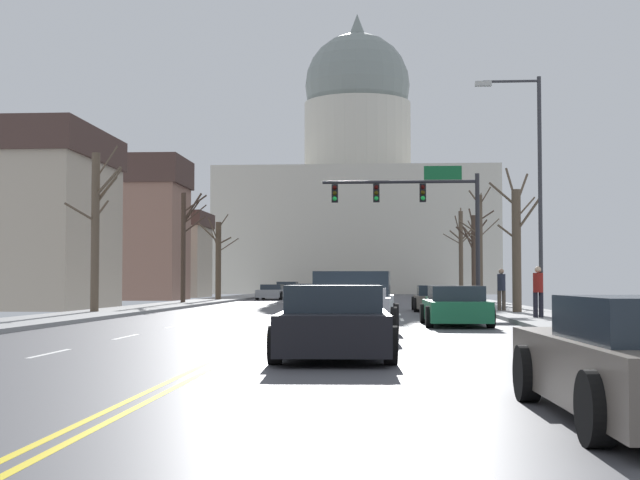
{
  "coord_description": "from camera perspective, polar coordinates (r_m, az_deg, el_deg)",
  "views": [
    {
      "loc": [
        2.78,
        -30.64,
        1.37
      ],
      "look_at": [
        -1.4,
        31.15,
        4.17
      ],
      "focal_mm": 51.16,
      "sensor_mm": 36.0,
      "label": 1
    }
  ],
  "objects": [
    {
      "name": "ground",
      "position": [
        30.8,
        -1.32,
        -5.1
      ],
      "size": [
        20.0,
        180.0,
        0.2
      ],
      "color": "#49494E"
    },
    {
      "name": "signal_gantry",
      "position": [
        46.21,
        6.38,
        2.21
      ],
      "size": [
        7.91,
        0.41,
        7.04
      ],
      "color": "#28282D",
      "rests_on": "ground"
    },
    {
      "name": "street_lamp_right",
      "position": [
        32.05,
        13.1,
        3.98
      ],
      "size": [
        2.25,
        0.24,
        8.26
      ],
      "color": "#333338",
      "rests_on": "ground"
    },
    {
      "name": "capitol_building",
      "position": [
        106.62,
        2.36,
        2.37
      ],
      "size": [
        30.53,
        22.68,
        32.9
      ],
      "color": "beige",
      "rests_on": "ground"
    },
    {
      "name": "sedan_near_00",
      "position": [
        41.98,
        7.24,
        -3.67
      ],
      "size": [
        2.08,
        4.48,
        1.18
      ],
      "color": "#6B6056",
      "rests_on": "ground"
    },
    {
      "name": "sedan_near_01",
      "position": [
        35.88,
        8.07,
        -3.87
      ],
      "size": [
        2.08,
        4.3,
        1.16
      ],
      "color": "#1E7247",
      "rests_on": "ground"
    },
    {
      "name": "sedan_near_02",
      "position": [
        28.47,
        8.47,
        -4.15
      ],
      "size": [
        2.05,
        4.67,
        1.22
      ],
      "color": "#1E7247",
      "rests_on": "ground"
    },
    {
      "name": "pickup_truck_near_03",
      "position": [
        22.24,
        1.96,
        -4.24
      ],
      "size": [
        2.4,
        5.71,
        1.61
      ],
      "color": "silver",
      "rests_on": "ground"
    },
    {
      "name": "sedan_near_04",
      "position": [
        16.32,
        0.9,
        -5.3
      ],
      "size": [
        2.22,
        4.39,
        1.3
      ],
      "color": "black",
      "rests_on": "ground"
    },
    {
      "name": "sedan_oncoming_00",
      "position": [
        54.58,
        -0.83,
        -3.43
      ],
      "size": [
        2.05,
        4.25,
        1.21
      ],
      "color": "silver",
      "rests_on": "ground"
    },
    {
      "name": "sedan_oncoming_01",
      "position": [
        68.34,
        -3.02,
        -3.28
      ],
      "size": [
        2.08,
        4.45,
        1.12
      ],
      "color": "#9EA3A8",
      "rests_on": "ground"
    },
    {
      "name": "sedan_oncoming_02",
      "position": [
        78.11,
        -2.07,
        -3.15
      ],
      "size": [
        2.19,
        4.29,
        1.32
      ],
      "color": "#9EA3A8",
      "rests_on": "ground"
    },
    {
      "name": "flank_building_00",
      "position": [
        68.72,
        -13.23,
        0.73
      ],
      "size": [
        11.76,
        6.46,
        10.39
      ],
      "color": "#8C6656",
      "rests_on": "ground"
    },
    {
      "name": "flank_building_01",
      "position": [
        48.08,
        -18.79,
        1.3
      ],
      "size": [
        9.18,
        9.32,
        8.92
      ],
      "color": "#B2A38E",
      "rests_on": "ground"
    },
    {
      "name": "flank_building_02",
      "position": [
        79.3,
        -10.83,
        -0.89
      ],
      "size": [
        10.66,
        6.89,
        7.21
      ],
      "color": "#B2A38E",
      "rests_on": "ground"
    },
    {
      "name": "bare_tree_00",
      "position": [
        65.29,
        8.8,
        -0.74
      ],
      "size": [
        2.16,
        2.73,
        6.56
      ],
      "color": "brown",
      "rests_on": "ground"
    },
    {
      "name": "bare_tree_01",
      "position": [
        53.46,
        -8.46,
        -0.15
      ],
      "size": [
        1.55,
        1.4,
        6.4
      ],
      "color": "#423328",
      "rests_on": "ground"
    },
    {
      "name": "bare_tree_02",
      "position": [
        53.18,
        9.96,
        -0.37
      ],
      "size": [
        2.25,
        2.17,
        6.6
      ],
      "color": "brown",
      "rests_on": "ground"
    },
    {
      "name": "bare_tree_03",
      "position": [
        38.16,
        -13.84,
        0.77
      ],
      "size": [
        2.23,
        2.24,
        6.93
      ],
      "color": "brown",
      "rests_on": "ground"
    },
    {
      "name": "bare_tree_04",
      "position": [
        61.18,
        9.57,
        -0.76
      ],
      "size": [
        2.58,
        2.43,
        6.15
      ],
      "color": "#423328",
      "rests_on": "ground"
    },
    {
      "name": "bare_tree_05",
      "position": [
        62.01,
        -6.39,
        -1.15
      ],
      "size": [
        2.69,
        1.91,
        5.76
      ],
      "color": "#4C3D2D",
      "rests_on": "ground"
    },
    {
      "name": "bare_tree_06",
      "position": [
        37.26,
        12.19,
        -0.28
      ],
      "size": [
        1.98,
        1.92,
        5.88
      ],
      "color": "brown",
      "rests_on": "ground"
    },
    {
      "name": "pedestrian_00",
      "position": [
        38.88,
        11.28,
        -2.92
      ],
      "size": [
        0.35,
        0.34,
        1.75
      ],
      "color": "#4C4238",
      "rests_on": "ground"
    },
    {
      "name": "pedestrian_01",
      "position": [
        31.8,
        13.49,
        -3.0
      ],
      "size": [
        0.35,
        0.34,
        1.73
      ],
      "color": "black",
      "rests_on": "ground"
    }
  ]
}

